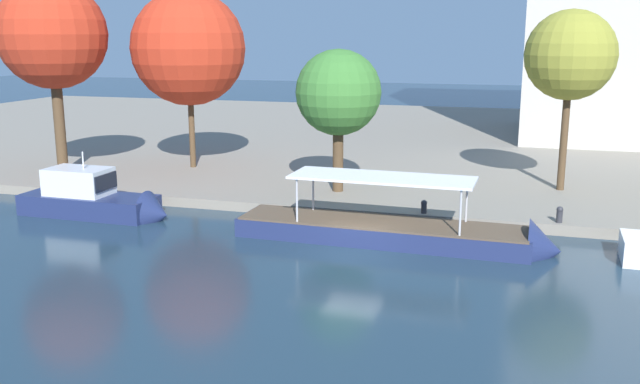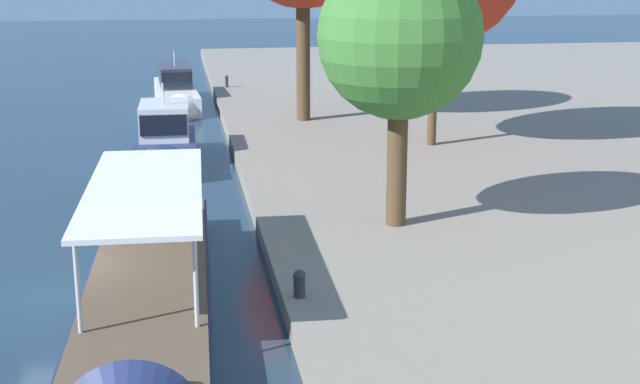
# 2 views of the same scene
# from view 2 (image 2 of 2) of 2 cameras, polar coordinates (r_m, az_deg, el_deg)

# --- Properties ---
(ground_plane) EXTENTS (220.00, 220.00, 0.00)m
(ground_plane) POSITION_cam_2_polar(r_m,az_deg,el_deg) (24.17, -16.31, -6.56)
(ground_plane) COLOR #1E3342
(motor_yacht_0) EXTENTS (10.87, 2.74, 3.93)m
(motor_yacht_0) POSITION_cam_2_polar(r_m,az_deg,el_deg) (53.54, -9.18, 6.08)
(motor_yacht_0) COLOR silver
(motor_yacht_0) RESTS_ON ground_plane
(motor_yacht_1) EXTENTS (8.45, 2.68, 4.34)m
(motor_yacht_1) POSITION_cam_2_polar(r_m,az_deg,el_deg) (38.01, -9.90, 2.62)
(motor_yacht_1) COLOR navy
(motor_yacht_1) RESTS_ON ground_plane
(tour_boat_2) EXTENTS (15.04, 3.39, 4.23)m
(tour_boat_2) POSITION_cam_2_polar(r_m,az_deg,el_deg) (22.03, -11.00, -7.20)
(tour_boat_2) COLOR navy
(tour_boat_2) RESTS_ON ground_plane
(mooring_bollard_1) EXTENTS (0.23, 0.23, 0.78)m
(mooring_bollard_1) POSITION_cam_2_polar(r_m,az_deg,el_deg) (57.55, -6.00, 7.10)
(mooring_bollard_1) COLOR #2D2D33
(mooring_bollard_1) RESTS_ON dock_promenade
(mooring_bollard_2) EXTENTS (0.32, 0.32, 0.70)m
(mooring_bollard_2) POSITION_cam_2_polar(r_m,az_deg,el_deg) (21.67, -1.33, -5.82)
(mooring_bollard_2) COLOR #2D2D33
(mooring_bollard_2) RESTS_ON dock_promenade
(tree_2) EXTENTS (4.92, 4.92, 8.22)m
(tree_2) POSITION_cam_2_polar(r_m,az_deg,el_deg) (26.61, 5.06, 10.04)
(tree_2) COLOR #4C3823
(tree_2) RESTS_ON dock_promenade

